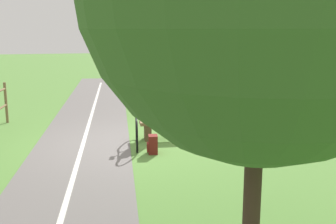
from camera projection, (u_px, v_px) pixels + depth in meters
The scene contains 7 objects.
ground_plane at pixel (125, 144), 10.04m from camera, with size 80.00×80.00×0.00m, color #548438.
paved_path at pixel (60, 224), 5.89m from camera, with size 2.31×36.00×0.02m, color #66605E.
path_centre_line at pixel (60, 223), 5.89m from camera, with size 0.10×32.00×0.00m, color silver.
bench at pixel (171, 126), 10.44m from camera, with size 1.63×0.54×0.49m.
person_seated at pixel (154, 107), 10.27m from camera, with size 0.34×0.34×0.81m.
bicycle at pixel (137, 131), 9.73m from camera, with size 0.29×1.69×0.92m.
backpack at pixel (153, 144), 9.24m from camera, with size 0.28×0.30×0.43m.
Camera 1 is at (1.20, 9.66, 2.80)m, focal length 43.08 mm.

